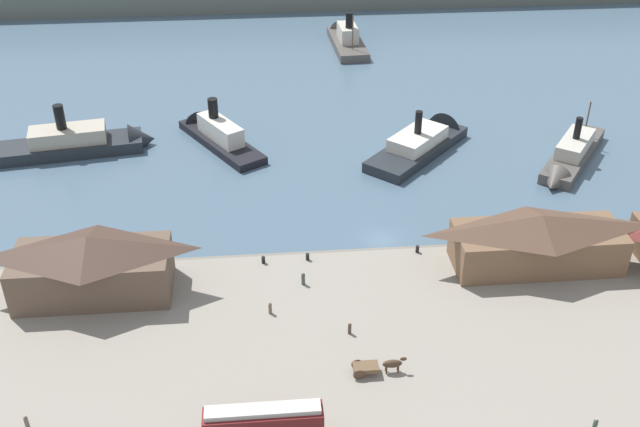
% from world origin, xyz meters
% --- Properties ---
extents(ground_plane, '(320.00, 320.00, 0.00)m').
position_xyz_m(ground_plane, '(0.00, 0.00, 0.00)').
color(ground_plane, slate).
extents(quay_promenade, '(110.00, 36.00, 1.20)m').
position_xyz_m(quay_promenade, '(0.00, -22.00, 0.60)').
color(quay_promenade, gray).
rests_on(quay_promenade, ground).
extents(seawall_edge, '(110.00, 0.80, 1.00)m').
position_xyz_m(seawall_edge, '(0.00, -3.60, 0.50)').
color(seawall_edge, slate).
rests_on(seawall_edge, ground).
extents(ferry_shed_customs_shed, '(17.83, 8.44, 7.67)m').
position_xyz_m(ferry_shed_customs_shed, '(-35.02, -9.52, 5.09)').
color(ferry_shed_customs_shed, brown).
rests_on(ferry_shed_customs_shed, quay_promenade).
extents(ferry_shed_east_terminal, '(20.37, 7.73, 7.01)m').
position_xyz_m(ferry_shed_east_terminal, '(17.24, -8.65, 4.76)').
color(ferry_shed_east_terminal, brown).
rests_on(ferry_shed_east_terminal, quay_promenade).
extents(street_tram, '(10.77, 2.39, 4.18)m').
position_xyz_m(street_tram, '(-16.26, -33.21, 3.65)').
color(street_tram, maroon).
rests_on(street_tram, quay_promenade).
extents(horse_cart, '(5.50, 1.61, 1.87)m').
position_xyz_m(horse_cart, '(-4.82, -25.46, 2.13)').
color(horse_cart, brown).
rests_on(horse_cart, quay_promenade).
extents(pedestrian_walking_west, '(0.39, 0.39, 1.57)m').
position_xyz_m(pedestrian_walking_west, '(-15.11, -15.13, 1.92)').
color(pedestrian_walking_west, '#6B5B4C').
rests_on(pedestrian_walking_west, quay_promenade).
extents(pedestrian_at_waters_edge, '(0.38, 0.38, 1.53)m').
position_xyz_m(pedestrian_at_waters_edge, '(-6.72, -19.27, 1.90)').
color(pedestrian_at_waters_edge, '#4C3D33').
rests_on(pedestrian_at_waters_edge, quay_promenade).
extents(pedestrian_walking_east, '(0.42, 0.42, 1.69)m').
position_xyz_m(pedestrian_walking_east, '(14.11, -34.82, 1.97)').
color(pedestrian_walking_east, '#3D4C42').
rests_on(pedestrian_walking_east, quay_promenade).
extents(pedestrian_near_east_shed, '(0.43, 0.43, 1.74)m').
position_xyz_m(pedestrian_near_east_shed, '(-11.08, -10.15, 1.99)').
color(pedestrian_near_east_shed, '#3D4C42').
rests_on(pedestrian_near_east_shed, quay_promenade).
extents(pedestrian_near_cart, '(0.40, 0.40, 1.63)m').
position_xyz_m(pedestrian_near_cart, '(-38.13, -29.72, 1.94)').
color(pedestrian_near_cart, '#6B5B4C').
rests_on(pedestrian_near_cart, quay_promenade).
extents(mooring_post_center_east, '(0.44, 0.44, 0.90)m').
position_xyz_m(mooring_post_center_east, '(-15.63, -5.47, 1.65)').
color(mooring_post_center_east, black).
rests_on(mooring_post_center_east, quay_promenade).
extents(mooring_post_center_west, '(0.44, 0.44, 0.90)m').
position_xyz_m(mooring_post_center_west, '(3.55, -4.88, 1.65)').
color(mooring_post_center_west, black).
rests_on(mooring_post_center_west, quay_promenade).
extents(mooring_post_east, '(0.44, 0.44, 0.90)m').
position_xyz_m(mooring_post_east, '(-10.20, -5.29, 1.65)').
color(mooring_post_east, black).
rests_on(mooring_post_east, quay_promenade).
extents(ferry_approaching_west, '(16.74, 20.65, 8.75)m').
position_xyz_m(ferry_approaching_west, '(31.64, 17.56, 1.36)').
color(ferry_approaching_west, '#514C47').
rests_on(ferry_approaching_west, ground).
extents(ferry_moored_east, '(7.03, 20.71, 10.52)m').
position_xyz_m(ferry_moored_east, '(4.05, 75.20, 1.45)').
color(ferry_moored_east, '#514C47').
rests_on(ferry_moored_east, ground).
extents(ferry_departing_north, '(15.22, 20.78, 9.04)m').
position_xyz_m(ferry_departing_north, '(-22.78, 31.26, 1.42)').
color(ferry_departing_north, black).
rests_on(ferry_departing_north, ground).
extents(ferry_moored_west, '(24.90, 9.33, 9.97)m').
position_xyz_m(ferry_moored_west, '(-42.68, 29.09, 1.60)').
color(ferry_moored_west, '#23282D').
rests_on(ferry_moored_west, ground).
extents(ferry_mid_harbor, '(19.97, 20.79, 9.45)m').
position_xyz_m(ferry_mid_harbor, '(11.24, 25.70, 1.28)').
color(ferry_mid_harbor, '#23282D').
rests_on(ferry_mid_harbor, ground).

